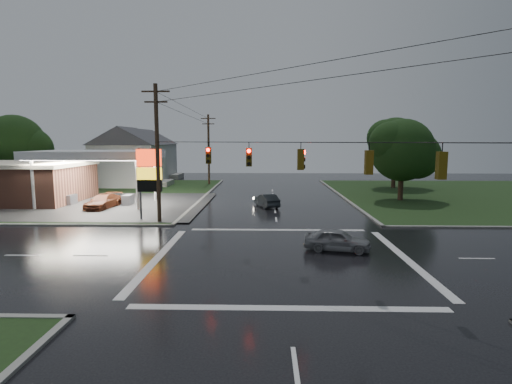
{
  "coord_description": "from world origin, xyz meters",
  "views": [
    {
      "loc": [
        -0.89,
        -22.08,
        6.57
      ],
      "look_at": [
        -1.58,
        5.76,
        3.0
      ],
      "focal_mm": 28.0,
      "sensor_mm": 36.0,
      "label": 1
    }
  ],
  "objects_px": {
    "pylon_sign": "(149,172)",
    "tree_ne_far": "(396,144)",
    "car_crossing": "(337,240)",
    "car_pump": "(103,201)",
    "gas_station": "(34,179)",
    "house_far": "(146,153)",
    "car_north": "(267,200)",
    "utility_pole_nw": "(157,152)",
    "tree_nw_behind": "(16,144)",
    "tree_ne_near": "(404,150)",
    "utility_pole_n": "(209,148)",
    "house_near": "(129,156)"
  },
  "relations": [
    {
      "from": "pylon_sign",
      "to": "house_near",
      "type": "relative_size",
      "value": 0.54
    },
    {
      "from": "utility_pole_n",
      "to": "gas_station",
      "type": "bearing_deg",
      "value": -131.47
    },
    {
      "from": "house_near",
      "to": "utility_pole_nw",
      "type": "bearing_deg",
      "value": -66.63
    },
    {
      "from": "utility_pole_nw",
      "to": "tree_ne_near",
      "type": "xyz_separation_m",
      "value": [
        23.64,
        12.49,
        -0.16
      ]
    },
    {
      "from": "tree_ne_near",
      "to": "car_crossing",
      "type": "height_order",
      "value": "tree_ne_near"
    },
    {
      "from": "utility_pole_nw",
      "to": "house_far",
      "type": "xyz_separation_m",
      "value": [
        -12.45,
        38.5,
        -1.32
      ]
    },
    {
      "from": "house_far",
      "to": "tree_ne_near",
      "type": "xyz_separation_m",
      "value": [
        36.09,
        -26.01,
        1.16
      ]
    },
    {
      "from": "house_near",
      "to": "house_far",
      "type": "xyz_separation_m",
      "value": [
        -1.0,
        12.0,
        0.0
      ]
    },
    {
      "from": "tree_ne_far",
      "to": "car_pump",
      "type": "xyz_separation_m",
      "value": [
        -33.93,
        -17.98,
        -5.47
      ]
    },
    {
      "from": "house_far",
      "to": "car_north",
      "type": "xyz_separation_m",
      "value": [
        21.15,
        -30.54,
        -3.75
      ]
    },
    {
      "from": "gas_station",
      "to": "pylon_sign",
      "type": "relative_size",
      "value": 4.37
    },
    {
      "from": "pylon_sign",
      "to": "house_near",
      "type": "distance_m",
      "value": 27.56
    },
    {
      "from": "car_north",
      "to": "tree_ne_far",
      "type": "bearing_deg",
      "value": -157.9
    },
    {
      "from": "car_crossing",
      "to": "tree_ne_far",
      "type": "bearing_deg",
      "value": -10.39
    },
    {
      "from": "tree_ne_near",
      "to": "car_north",
      "type": "height_order",
      "value": "tree_ne_near"
    },
    {
      "from": "house_far",
      "to": "car_north",
      "type": "distance_m",
      "value": 37.34
    },
    {
      "from": "pylon_sign",
      "to": "tree_nw_behind",
      "type": "relative_size",
      "value": 0.6
    },
    {
      "from": "house_far",
      "to": "utility_pole_n",
      "type": "bearing_deg",
      "value": -38.77
    },
    {
      "from": "gas_station",
      "to": "car_crossing",
      "type": "height_order",
      "value": "gas_station"
    },
    {
      "from": "house_far",
      "to": "car_pump",
      "type": "distance_m",
      "value": 32.61
    },
    {
      "from": "tree_nw_behind",
      "to": "car_crossing",
      "type": "relative_size",
      "value": 2.54
    },
    {
      "from": "utility_pole_n",
      "to": "car_crossing",
      "type": "relative_size",
      "value": 2.67
    },
    {
      "from": "car_north",
      "to": "utility_pole_nw",
      "type": "bearing_deg",
      "value": 21.92
    },
    {
      "from": "gas_station",
      "to": "utility_pole_nw",
      "type": "xyz_separation_m",
      "value": [
        16.18,
        -10.2,
        3.17
      ]
    },
    {
      "from": "car_north",
      "to": "pylon_sign",
      "type": "bearing_deg",
      "value": 15.13
    },
    {
      "from": "tree_ne_near",
      "to": "car_crossing",
      "type": "distance_m",
      "value": 23.69
    },
    {
      "from": "utility_pole_nw",
      "to": "tree_nw_behind",
      "type": "height_order",
      "value": "utility_pole_nw"
    },
    {
      "from": "utility_pole_nw",
      "to": "house_near",
      "type": "distance_m",
      "value": 28.9
    },
    {
      "from": "house_near",
      "to": "tree_ne_near",
      "type": "relative_size",
      "value": 1.23
    },
    {
      "from": "tree_ne_near",
      "to": "car_crossing",
      "type": "relative_size",
      "value": 2.28
    },
    {
      "from": "gas_station",
      "to": "house_far",
      "type": "bearing_deg",
      "value": 82.5
    },
    {
      "from": "house_near",
      "to": "tree_nw_behind",
      "type": "xyz_separation_m",
      "value": [
        -12.89,
        -6.01,
        1.77
      ]
    },
    {
      "from": "gas_station",
      "to": "house_near",
      "type": "height_order",
      "value": "house_near"
    },
    {
      "from": "utility_pole_nw",
      "to": "house_far",
      "type": "height_order",
      "value": "utility_pole_nw"
    },
    {
      "from": "pylon_sign",
      "to": "tree_ne_far",
      "type": "relative_size",
      "value": 0.61
    },
    {
      "from": "utility_pole_nw",
      "to": "car_north",
      "type": "xyz_separation_m",
      "value": [
        8.7,
        7.96,
        -5.06
      ]
    },
    {
      "from": "utility_pole_n",
      "to": "utility_pole_nw",
      "type": "bearing_deg",
      "value": -90.0
    },
    {
      "from": "gas_station",
      "to": "car_pump",
      "type": "xyz_separation_m",
      "value": [
        8.89,
        -3.69,
        -1.84
      ]
    },
    {
      "from": "house_far",
      "to": "tree_ne_far",
      "type": "distance_m",
      "value": 41.57
    },
    {
      "from": "pylon_sign",
      "to": "tree_ne_near",
      "type": "relative_size",
      "value": 0.67
    },
    {
      "from": "house_far",
      "to": "car_pump",
      "type": "relative_size",
      "value": 2.27
    },
    {
      "from": "pylon_sign",
      "to": "car_north",
      "type": "xyz_separation_m",
      "value": [
        9.7,
        6.96,
        -3.35
      ]
    },
    {
      "from": "gas_station",
      "to": "tree_ne_far",
      "type": "distance_m",
      "value": 45.29
    },
    {
      "from": "car_crossing",
      "to": "car_pump",
      "type": "relative_size",
      "value": 0.81
    },
    {
      "from": "gas_station",
      "to": "utility_pole_nw",
      "type": "relative_size",
      "value": 2.38
    },
    {
      "from": "pylon_sign",
      "to": "utility_pole_n",
      "type": "relative_size",
      "value": 0.57
    },
    {
      "from": "house_near",
      "to": "car_pump",
      "type": "xyz_separation_m",
      "value": [
        4.17,
        -19.99,
        -3.7
      ]
    },
    {
      "from": "utility_pole_nw",
      "to": "car_north",
      "type": "bearing_deg",
      "value": 42.46
    },
    {
      "from": "utility_pole_nw",
      "to": "tree_ne_far",
      "type": "relative_size",
      "value": 1.12
    },
    {
      "from": "utility_pole_nw",
      "to": "car_pump",
      "type": "height_order",
      "value": "utility_pole_nw"
    }
  ]
}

